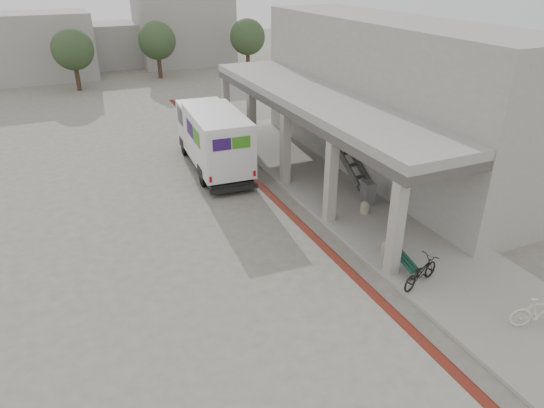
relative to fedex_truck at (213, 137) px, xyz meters
name	(u,v)px	position (x,y,z in m)	size (l,w,h in m)	color
ground	(286,238)	(0.27, -7.67, -1.62)	(120.00, 120.00, 0.00)	#666057
bike_lane_stripe	(287,211)	(1.27, -5.67, -1.62)	(0.35, 40.00, 0.01)	#521910
sidewalk	(376,216)	(4.27, -7.67, -1.56)	(4.40, 28.00, 0.12)	gray
transit_building	(377,101)	(7.10, -3.17, 1.78)	(7.60, 17.00, 7.00)	gray
distant_backdrop	(92,41)	(-2.58, 28.21, 1.08)	(28.00, 10.00, 6.50)	gray
tree_left	(73,49)	(-4.73, 20.33, 1.56)	(3.20, 3.20, 4.80)	#38281C
tree_mid	(157,41)	(2.27, 22.33, 1.56)	(3.20, 3.20, 4.80)	#38281C
tree_right	(247,37)	(10.27, 21.33, 1.56)	(3.20, 3.20, 4.80)	#38281C
fedex_truck	(213,137)	(0.00, 0.00, 0.00)	(2.66, 7.27, 3.05)	black
bench	(403,260)	(2.87, -11.14, -1.22)	(0.71, 1.74, 0.40)	slate
bollard_near	(365,207)	(3.96, -7.31, -1.23)	(0.36, 0.36, 0.54)	gray
bollard_far	(386,248)	(2.82, -10.26, -1.24)	(0.36, 0.36, 0.54)	gray
utility_cabinet	(368,192)	(4.57, -6.58, -1.02)	(0.43, 0.58, 0.96)	slate
bicycle_black	(421,272)	(2.77, -12.10, -1.05)	(0.60, 1.71, 0.90)	black
bicycle_cream	(540,313)	(4.42, -15.02, -1.02)	(0.45, 1.60, 0.96)	beige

